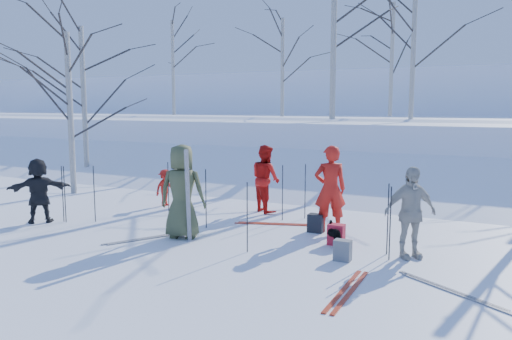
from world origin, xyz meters
The scene contains 37 objects.
ground centered at (0.00, 0.00, 0.00)m, with size 120.00×120.00×0.00m, color white.
snow_ramp centered at (0.00, 7.00, 0.15)m, with size 70.00×9.50×1.40m, color white.
snow_plateau centered at (0.00, 17.00, 1.00)m, with size 70.00×18.00×2.20m, color white.
far_hill centered at (0.00, 38.00, 2.00)m, with size 90.00×30.00×6.00m, color white.
skier_olive_center centered at (-0.91, -0.10, 0.98)m, with size 0.96×0.63×1.97m, color #444B2D.
skier_red_north centered at (1.69, 1.73, 0.95)m, with size 0.70×0.46×1.91m, color red.
skier_redor_behind centered at (-0.48, 3.00, 0.87)m, with size 0.85×0.66×1.75m, color red.
skier_red_seated centered at (-3.28, 2.43, 0.50)m, with size 0.65×0.37×1.01m, color red.
skier_cream_east centered at (3.57, 0.62, 0.84)m, with size 0.99×0.41×1.68m, color beige.
skier_grey_west centered at (-4.72, -0.51, 0.77)m, with size 1.43×0.45×1.54m, color black.
dog centered at (2.14, 0.73, 0.24)m, with size 0.26×0.57×0.48m, color black.
upright_ski_left centered at (-0.62, -0.31, 0.95)m, with size 0.07×0.02×1.90m, color silver.
upright_ski_right centered at (-0.60, -0.35, 0.95)m, with size 0.07×0.02×1.90m, color silver.
ski_pair_a centered at (0.36, 1.85, 0.01)m, with size 1.87×0.79×0.02m, color #A72D17, non-canonical shape.
ski_pair_b centered at (-1.50, -0.47, 0.01)m, with size 1.12×1.75×0.02m, color silver, non-canonical shape.
ski_pair_d centered at (3.05, -1.50, 0.01)m, with size 0.23×1.90×0.02m, color #A72D17, non-canonical shape.
ski_pair_e centered at (4.44, -0.80, 0.01)m, with size 1.73×1.16×0.02m, color silver, non-canonical shape.
ski_pole_a centered at (-4.19, -0.23, 0.67)m, with size 0.02×0.02×1.34m, color black.
ski_pole_b centered at (3.28, 0.32, 0.67)m, with size 0.02×0.02×1.34m, color black.
ski_pole_c centered at (-0.93, 0.83, 0.67)m, with size 0.02×0.02×1.34m, color black.
ski_pole_d centered at (0.78, -0.41, 0.67)m, with size 0.02×0.02×1.34m, color black.
ski_pole_e centered at (0.73, 2.72, 0.67)m, with size 0.02×0.02×1.34m, color black.
ski_pole_f centered at (0.31, 2.30, 0.67)m, with size 0.02×0.02×1.34m, color black.
ski_pole_g centered at (-2.51, 1.56, 0.67)m, with size 0.02×0.02×1.34m, color black.
ski_pole_h centered at (3.17, 0.65, 0.67)m, with size 0.02×0.02×1.34m, color black.
ski_pole_i centered at (-3.61, 0.14, 0.67)m, with size 0.02×0.02×1.34m, color black.
ski_pole_j centered at (-4.29, -0.20, 0.67)m, with size 0.02×0.02×1.34m, color black.
backpack_red centered at (2.13, 0.83, 0.21)m, with size 0.32×0.22×0.42m, color #B71C2D.
backpack_grey centered at (2.55, -0.10, 0.19)m, with size 0.30×0.20×0.38m, color slate.
backpack_dark centered at (1.43, 1.59, 0.20)m, with size 0.34×0.24×0.40m, color black.
birch_plateau_b centered at (-4.67, 13.50, 4.50)m, with size 3.82×3.82×4.60m, color silver, non-canonical shape.
birch_plateau_d centered at (1.65, 11.54, 4.97)m, with size 4.48×4.48×5.54m, color silver, non-canonical shape.
birch_plateau_f centered at (-1.23, 10.63, 6.12)m, with size 6.09×6.09×7.84m, color silver, non-canonical shape.
birch_plateau_g centered at (-0.07, 15.94, 4.87)m, with size 4.33×4.33×5.33m, color silver, non-canonical shape.
birch_plateau_h centered at (-11.29, 13.89, 4.72)m, with size 4.13×4.13×5.04m, color silver, non-canonical shape.
birch_edge_a centered at (-7.07, 2.72, 2.48)m, with size 4.07×4.07×4.96m, color silver, non-canonical shape.
birch_edge_d centered at (-9.29, 5.48, 2.83)m, with size 4.56×4.56×5.66m, color silver, non-canonical shape.
Camera 1 is at (5.07, -8.51, 2.78)m, focal length 35.00 mm.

